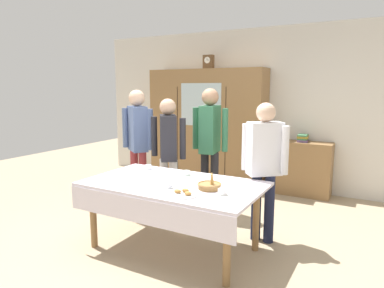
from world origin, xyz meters
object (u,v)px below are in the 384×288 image
object	(u,v)px
tea_cup_mid_left	(186,174)
pastry_plate	(183,194)
person_near_right_end	(210,138)
book_stack	(303,138)
tea_cup_far_left	(222,192)
tea_cup_mid_right	(148,168)
spoon_near_right	(116,185)
bread_basket	(209,186)
bookshelf_low	(301,168)
person_behind_table_right	(168,146)
person_by_cabinet	(264,159)
tea_cup_far_right	(168,186)
spoon_mid_right	(130,173)
wall_cabinet	(206,127)
spoon_mid_left	(152,177)
person_beside_shelf	(138,137)
mantel_clock	(208,62)
dining_table	(172,192)

from	to	relation	value
tea_cup_mid_left	pastry_plate	size ratio (longest dim) A/B	0.46
tea_cup_mid_left	person_near_right_end	size ratio (longest dim) A/B	0.08
book_stack	tea_cup_far_left	distance (m)	2.77
tea_cup_mid_right	spoon_near_right	world-z (taller)	tea_cup_mid_right
tea_cup_far_left	bread_basket	xyz separation A→B (m)	(-0.19, 0.13, 0.01)
bookshelf_low	bread_basket	size ratio (longest dim) A/B	3.84
tea_cup_far_left	person_behind_table_right	distance (m)	1.52
spoon_near_right	person_by_cabinet	xyz separation A→B (m)	(1.20, 1.03, 0.20)
bread_basket	person_behind_table_right	size ratio (longest dim) A/B	0.15
bookshelf_low	person_near_right_end	distance (m)	1.81
tea_cup_mid_left	tea_cup_mid_right	distance (m)	0.55
tea_cup_far_right	spoon_mid_right	bearing A→B (deg)	157.25
spoon_near_right	person_near_right_end	size ratio (longest dim) A/B	0.07
person_near_right_end	pastry_plate	bearing A→B (deg)	-72.75
tea_cup_far_right	person_behind_table_right	xyz separation A→B (m)	(-0.64, 0.99, 0.19)
wall_cabinet	person_near_right_end	xyz separation A→B (m)	(0.74, -1.37, 0.03)
pastry_plate	person_behind_table_right	xyz separation A→B (m)	(-0.87, 1.09, 0.21)
bread_basket	person_by_cabinet	distance (m)	0.77
pastry_plate	person_behind_table_right	world-z (taller)	person_behind_table_right
bookshelf_low	person_near_right_end	world-z (taller)	person_near_right_end
tea_cup_mid_right	person_near_right_end	world-z (taller)	person_near_right_end
spoon_mid_left	book_stack	bearing A→B (deg)	66.87
tea_cup_mid_left	person_beside_shelf	distance (m)	1.28
mantel_clock	bread_basket	size ratio (longest dim) A/B	1.00
dining_table	tea_cup_far_left	distance (m)	0.64
wall_cabinet	person_by_cabinet	distance (m)	2.53
spoon_mid_right	person_behind_table_right	bearing A→B (deg)	83.17
dining_table	tea_cup_far_left	bearing A→B (deg)	-10.68
pastry_plate	spoon_near_right	distance (m)	0.75
tea_cup_far_right	bread_basket	xyz separation A→B (m)	(0.36, 0.18, 0.01)
spoon_mid_left	spoon_mid_right	world-z (taller)	same
person_by_cabinet	person_behind_table_right	bearing A→B (deg)	174.45
wall_cabinet	person_by_cabinet	xyz separation A→B (m)	(1.67, -1.91, -0.08)
wall_cabinet	tea_cup_far_right	xyz separation A→B (m)	(0.97, -2.77, -0.26)
tea_cup_far_right	spoon_mid_right	world-z (taller)	tea_cup_far_right
tea_cup_mid_right	tea_cup_mid_left	bearing A→B (deg)	-3.42
wall_cabinet	bread_basket	world-z (taller)	wall_cabinet
bread_basket	tea_cup_far_right	bearing A→B (deg)	-152.93
pastry_plate	person_by_cabinet	bearing A→B (deg)	64.49
mantel_clock	person_beside_shelf	xyz separation A→B (m)	(-0.26, -1.69, -1.12)
bookshelf_low	person_near_right_end	xyz separation A→B (m)	(-0.94, -1.42, 0.61)
wall_cabinet	tea_cup_far_left	xyz separation A→B (m)	(1.52, -2.71, -0.26)
spoon_mid_right	person_behind_table_right	distance (m)	0.72
bookshelf_low	book_stack	distance (m)	0.49
spoon_mid_right	person_by_cabinet	world-z (taller)	person_by_cabinet
mantel_clock	dining_table	bearing A→B (deg)	-71.48
bread_basket	person_near_right_end	size ratio (longest dim) A/B	0.14
tea_cup_far_right	bread_basket	distance (m)	0.40
book_stack	tea_cup_far_right	size ratio (longest dim) A/B	1.73
spoon_mid_right	person_behind_table_right	size ratio (longest dim) A/B	0.08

